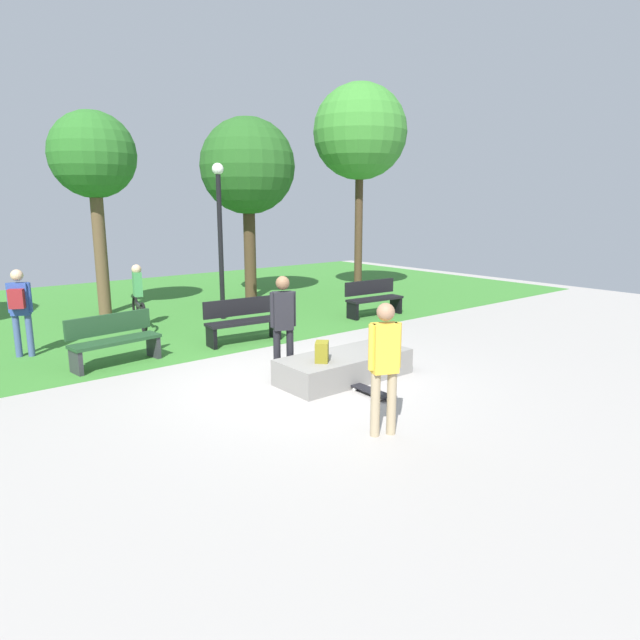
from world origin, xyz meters
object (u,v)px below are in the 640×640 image
object	(u,v)px
skateboard_by_ledge	(370,391)
tree_leaning_ash	(360,133)
concrete_ledge	(344,367)
park_bench_center_lawn	(114,339)
pedestrian_with_backpack	(20,305)
lamp_post	(220,225)
skater_performing_trick	(385,359)
tree_tall_oak	(93,158)
skater_watching	(283,319)
cyclist_on_bicycle	(139,301)
backpack_on_ledge	(322,352)
tree_broad_elm	(248,167)
park_bench_far_right	(373,297)
park_bench_near_path	(243,320)

from	to	relation	value
skateboard_by_ledge	tree_leaning_ash	bearing A→B (deg)	48.29
concrete_ledge	park_bench_center_lawn	distance (m)	4.21
tree_leaning_ash	pedestrian_with_backpack	size ratio (longest dim) A/B	3.85
concrete_ledge	lamp_post	distance (m)	6.07
skater_performing_trick	tree_tall_oak	size ratio (longest dim) A/B	0.33
park_bench_center_lawn	tree_tall_oak	xyz separation A→B (m)	(1.42, 4.83, 3.49)
skater_performing_trick	tree_tall_oak	bearing A→B (deg)	90.61
park_bench_center_lawn	tree_tall_oak	distance (m)	6.13
concrete_ledge	pedestrian_with_backpack	bearing A→B (deg)	128.31
skater_watching	skater_performing_trick	bearing A→B (deg)	-97.96
skater_performing_trick	cyclist_on_bicycle	size ratio (longest dim) A/B	0.95
skater_performing_trick	park_bench_center_lawn	world-z (taller)	skater_performing_trick
park_bench_center_lawn	cyclist_on_bicycle	world-z (taller)	cyclist_on_bicycle
skateboard_by_ledge	backpack_on_ledge	bearing A→B (deg)	115.02
cyclist_on_bicycle	skater_performing_trick	bearing A→B (deg)	-89.89
skateboard_by_ledge	tree_broad_elm	world-z (taller)	tree_broad_elm
park_bench_far_right	cyclist_on_bicycle	size ratio (longest dim) A/B	0.91
skater_watching	park_bench_near_path	size ratio (longest dim) A/B	1.05
park_bench_near_path	cyclist_on_bicycle	distance (m)	2.96
concrete_ledge	skateboard_by_ledge	xyz separation A→B (m)	(-0.21, -0.84, -0.15)
skater_performing_trick	park_bench_far_right	distance (m)	7.63
skater_watching	skateboard_by_ledge	world-z (taller)	skater_watching
skater_performing_trick	park_bench_center_lawn	size ratio (longest dim) A/B	1.03
cyclist_on_bicycle	tree_leaning_ash	bearing A→B (deg)	3.46
tree_broad_elm	pedestrian_with_backpack	world-z (taller)	tree_broad_elm
tree_tall_oak	pedestrian_with_backpack	bearing A→B (deg)	-128.56
tree_broad_elm	lamp_post	distance (m)	3.48
backpack_on_ledge	skateboard_by_ledge	distance (m)	0.97
backpack_on_ledge	pedestrian_with_backpack	size ratio (longest dim) A/B	0.19
skateboard_by_ledge	park_bench_near_path	xyz separation A→B (m)	(0.21, 4.05, 0.42)
backpack_on_ledge	park_bench_center_lawn	world-z (taller)	park_bench_center_lawn
tree_leaning_ash	tree_broad_elm	distance (m)	3.61
skater_performing_trick	tree_leaning_ash	size ratio (longest dim) A/B	0.26
skateboard_by_ledge	lamp_post	bearing A→B (deg)	80.43
park_bench_near_path	pedestrian_with_backpack	world-z (taller)	pedestrian_with_backpack
tree_broad_elm	pedestrian_with_backpack	bearing A→B (deg)	-156.77
park_bench_near_path	park_bench_far_right	size ratio (longest dim) A/B	1.00
concrete_ledge	park_bench_near_path	bearing A→B (deg)	90.03
concrete_ledge	park_bench_far_right	bearing A→B (deg)	40.55
backpack_on_ledge	skater_performing_trick	world-z (taller)	skater_performing_trick
backpack_on_ledge	park_bench_center_lawn	distance (m)	3.95
skater_watching	lamp_post	size ratio (longest dim) A/B	0.45
skater_watching	skateboard_by_ledge	bearing A→B (deg)	-70.00
skateboard_by_ledge	pedestrian_with_backpack	bearing A→B (deg)	122.44
park_bench_center_lawn	tree_broad_elm	distance (m)	8.09
skater_performing_trick	park_bench_far_right	world-z (taller)	skater_performing_trick
tree_leaning_ash	park_bench_near_path	bearing A→B (deg)	-153.03
cyclist_on_bicycle	backpack_on_ledge	bearing A→B (deg)	-84.40
pedestrian_with_backpack	cyclist_on_bicycle	world-z (taller)	pedestrian_with_backpack
park_bench_far_right	cyclist_on_bicycle	bearing A→B (deg)	155.22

